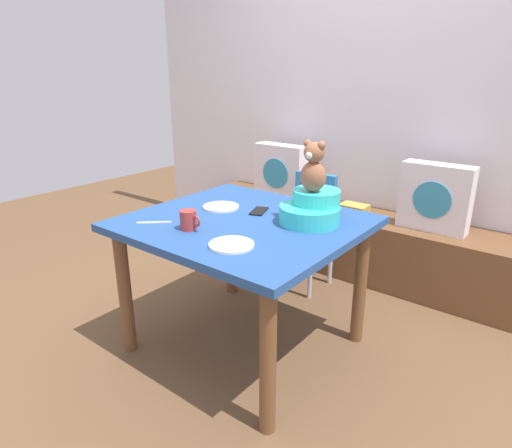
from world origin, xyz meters
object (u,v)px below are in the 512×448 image
object	(u,v)px
pillow_floral_right	(435,198)
infant_seat_teal	(312,209)
pillow_floral_left	(280,172)
teddy_bear	(313,168)
coffee_mug	(189,220)
ketchup_bottle	(306,192)
highchair	(306,215)
dining_table	(244,239)
dinner_plate_far	(231,245)
dinner_plate_near	(221,207)
book_stack	(354,208)
cell_phone	(259,211)

from	to	relation	value
pillow_floral_right	infant_seat_teal	bearing A→B (deg)	-105.33
pillow_floral_left	teddy_bear	world-z (taller)	teddy_bear
coffee_mug	infant_seat_teal	bearing A→B (deg)	47.96
teddy_bear	ketchup_bottle	bearing A→B (deg)	127.80
highchair	coffee_mug	size ratio (longest dim) A/B	6.58
pillow_floral_left	dining_table	world-z (taller)	pillow_floral_left
infant_seat_teal	coffee_mug	distance (m)	0.61
pillow_floral_right	ketchup_bottle	bearing A→B (deg)	-117.74
dining_table	dinner_plate_far	size ratio (longest dim) A/B	5.63
teddy_bear	ketchup_bottle	distance (m)	0.32
ketchup_bottle	dinner_plate_near	distance (m)	0.48
highchair	dinner_plate_near	bearing A→B (deg)	-97.41
pillow_floral_right	dinner_plate_far	bearing A→B (deg)	-104.50
dining_table	ketchup_bottle	world-z (taller)	ketchup_bottle
pillow_floral_left	pillow_floral_right	bearing A→B (deg)	0.00
book_stack	dinner_plate_far	size ratio (longest dim) A/B	1.00
pillow_floral_right	teddy_bear	distance (m)	1.16
pillow_floral_right	dinner_plate_near	world-z (taller)	pillow_floral_right
dinner_plate_near	ketchup_bottle	bearing A→B (deg)	40.31
teddy_bear	dinner_plate_near	size ratio (longest dim) A/B	1.25
ketchup_bottle	highchair	bearing A→B (deg)	120.68
dinner_plate_near	cell_phone	bearing A→B (deg)	19.70
book_stack	coffee_mug	distance (m)	1.57
highchair	coffee_mug	xyz separation A→B (m)	(0.02, -1.10, 0.27)
highchair	dinner_plate_near	xyz separation A→B (m)	(-0.10, -0.75, 0.22)
dinner_plate_near	cell_phone	xyz separation A→B (m)	(0.21, 0.07, -0.00)
dining_table	coffee_mug	bearing A→B (deg)	-113.44
teddy_bear	dinner_plate_far	bearing A→B (deg)	-102.65
pillow_floral_right	coffee_mug	size ratio (longest dim) A/B	3.67
infant_seat_teal	cell_phone	distance (m)	0.32
ketchup_bottle	coffee_mug	bearing A→B (deg)	-110.60
dinner_plate_far	cell_phone	size ratio (longest dim) A/B	1.39
ketchup_bottle	dinner_plate_near	size ratio (longest dim) A/B	0.92
book_stack	dinner_plate_near	world-z (taller)	dinner_plate_near
pillow_floral_left	pillow_floral_right	world-z (taller)	same
highchair	book_stack	bearing A→B (deg)	71.56
ketchup_bottle	coffee_mug	world-z (taller)	ketchup_bottle
highchair	dining_table	bearing A→B (deg)	-80.84
pillow_floral_right	cell_phone	distance (m)	1.25
dining_table	teddy_bear	distance (m)	0.51
highchair	infant_seat_teal	distance (m)	0.83
coffee_mug	dining_table	bearing A→B (deg)	66.56
pillow_floral_right	dining_table	distance (m)	1.37
book_stack	highchair	size ratio (longest dim) A/B	0.25
coffee_mug	cell_phone	world-z (taller)	coffee_mug
highchair	infant_seat_teal	xyz separation A→B (m)	(0.42, -0.65, 0.29)
highchair	dinner_plate_far	bearing A→B (deg)	-74.48
ketchup_bottle	coffee_mug	xyz separation A→B (m)	(-0.25, -0.66, -0.04)
coffee_mug	dinner_plate_near	xyz separation A→B (m)	(-0.11, 0.35, -0.04)
pillow_floral_right	dinner_plate_far	distance (m)	1.60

